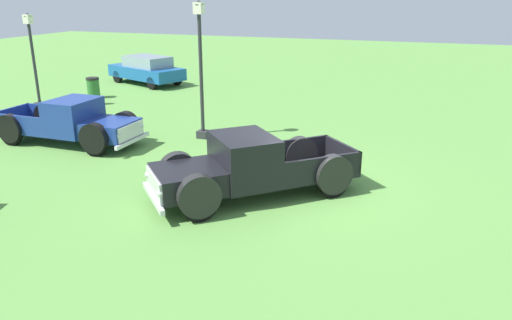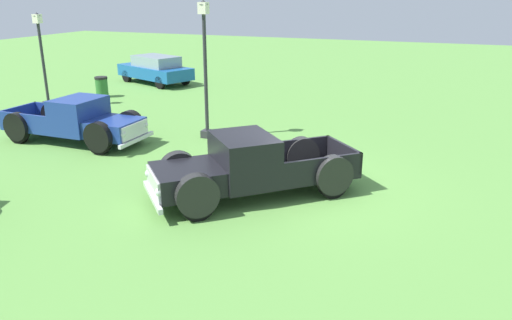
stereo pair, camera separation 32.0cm
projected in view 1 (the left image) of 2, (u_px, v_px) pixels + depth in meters
ground_plane at (305, 187)px, 12.78m from camera, size 80.00×80.00×0.00m
pickup_truck_foreground at (242, 169)px, 11.90m from camera, size 4.73×4.86×1.54m
pickup_truck_behind_right at (76, 123)px, 16.06m from camera, size 1.93×4.87×1.48m
sedan_distant_a at (147, 69)px, 26.51m from camera, size 3.29×4.77×1.48m
lamp_post_near at (34, 59)px, 20.61m from camera, size 0.36×0.36×3.91m
lamp_post_far at (201, 68)px, 16.25m from camera, size 0.36×0.36×4.48m
trash_can at (93, 88)px, 23.14m from camera, size 0.59×0.59×0.95m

